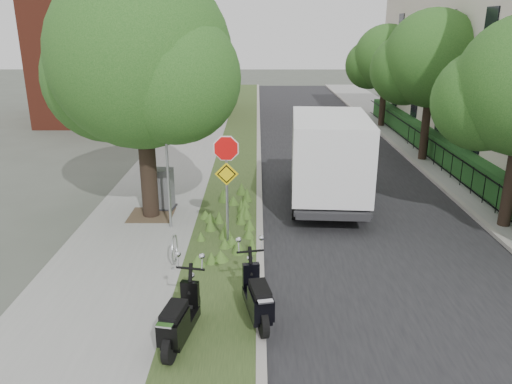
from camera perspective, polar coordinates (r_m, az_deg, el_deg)
ground at (r=13.62m, az=2.58°, el=-7.40°), size 120.00×120.00×0.00m
sidewalk_near at (r=23.29m, az=-8.95°, el=3.66°), size 3.50×60.00×0.12m
verge at (r=23.02m, az=-2.16°, el=3.70°), size 2.00×60.00×0.12m
kerb_near at (r=23.00m, az=0.33°, el=3.71°), size 0.20×60.00×0.13m
road at (r=23.29m, az=8.99°, el=3.52°), size 7.00×60.00×0.01m
kerb_far at (r=24.07m, az=17.27°, el=3.53°), size 0.20×60.00×0.13m
footpath_far at (r=24.62m, az=21.06°, el=3.44°), size 3.20×60.00×0.12m
street_tree_main at (r=15.54m, az=-13.27°, el=13.82°), size 6.21×5.54×7.66m
bare_post at (r=14.78m, az=-10.09°, el=3.22°), size 0.08×0.08×4.00m
bike_hoop at (r=13.03m, az=-9.30°, el=-6.49°), size 0.06×0.78×0.77m
sign_assembly at (r=13.35m, az=-3.40°, el=2.74°), size 0.94×0.08×3.22m
fence_far at (r=24.14m, az=19.00°, el=4.89°), size 0.04×24.00×1.00m
hedge_far at (r=24.38m, az=20.57°, el=4.84°), size 1.00×24.00×1.10m
brick_building at (r=35.42m, az=-14.98°, el=15.13°), size 9.40×10.40×8.30m
far_tree_b at (r=23.57m, az=19.30°, el=13.69°), size 4.83×4.31×6.56m
far_tree_c at (r=31.26m, az=14.52°, el=14.31°), size 4.37×3.89×5.93m
scooter_near at (r=9.84m, az=-8.89°, el=-14.81°), size 0.65×1.98×0.95m
scooter_far at (r=10.40m, az=0.26°, el=-12.57°), size 0.68×1.98×0.95m
box_truck at (r=17.27m, az=8.24°, el=4.27°), size 2.71×6.08×2.69m
utility_cabinet at (r=16.89m, az=-11.01°, el=0.30°), size 1.08×0.79×1.35m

